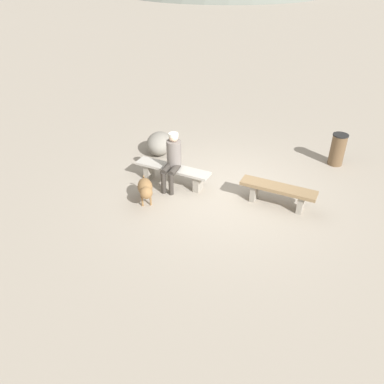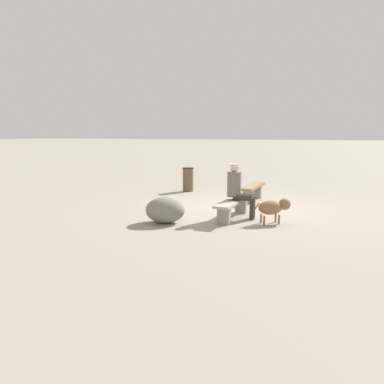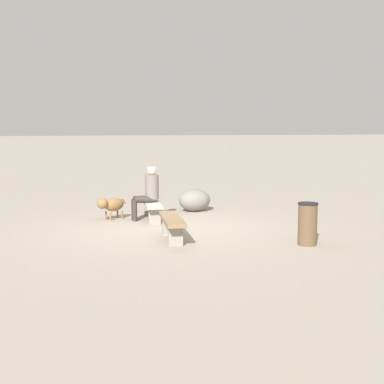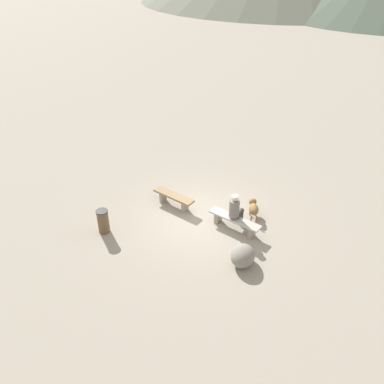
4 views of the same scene
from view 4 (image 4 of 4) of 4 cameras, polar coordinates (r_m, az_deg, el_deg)
The scene contains 7 objects.
ground at distance 13.65m, azimuth 1.14°, elevation -3.83°, with size 210.00×210.00×0.06m, color #9E9384.
bench_left at distance 14.04m, azimuth -2.64°, elevation -0.82°, with size 1.62×0.43×0.47m.
bench_right at distance 13.02m, azimuth 6.13°, elevation -4.20°, with size 1.83×0.44×0.44m.
seated_person at distance 12.86m, azimuth 6.24°, elevation -2.41°, with size 0.36×0.67×1.30m.
dog at distance 13.64m, azimuth 8.81°, elevation -2.21°, with size 0.62×0.73×0.56m.
trash_bin at distance 13.10m, azimuth -12.61°, elevation -4.10°, with size 0.39×0.39×0.82m.
boulder at distance 11.78m, azimuth 7.29°, elevation -9.06°, with size 0.88×0.69×0.59m, color gray.
Camera 4 is at (6.14, -9.11, 8.07)m, focal length 37.21 mm.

